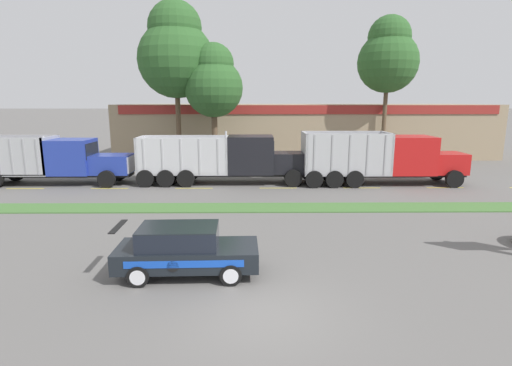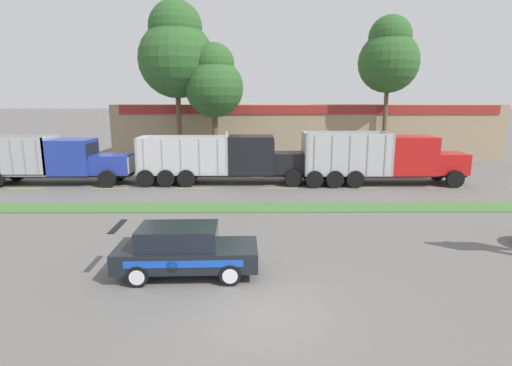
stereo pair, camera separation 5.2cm
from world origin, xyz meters
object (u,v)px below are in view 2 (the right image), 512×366
object	(u,v)px
dump_truck_mid	(56,161)
dump_truck_trail	(239,160)
rally_car	(184,250)
dump_truck_lead	(396,159)

from	to	relation	value
dump_truck_mid	dump_truck_trail	world-z (taller)	dump_truck_trail
dump_truck_trail	rally_car	distance (m)	14.60
dump_truck_lead	dump_truck_mid	bearing A→B (deg)	179.73
dump_truck_trail	rally_car	xyz separation A→B (m)	(-1.22, -14.53, -0.79)
dump_truck_lead	dump_truck_trail	size ratio (longest dim) A/B	0.94
dump_truck_lead	dump_truck_mid	xyz separation A→B (m)	(-22.68, 0.11, -0.12)
rally_car	dump_truck_trail	bearing A→B (deg)	85.22
dump_truck_lead	rally_car	bearing A→B (deg)	-129.37
dump_truck_trail	dump_truck_lead	bearing A→B (deg)	-1.24
dump_truck_mid	dump_truck_lead	bearing A→B (deg)	-0.27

